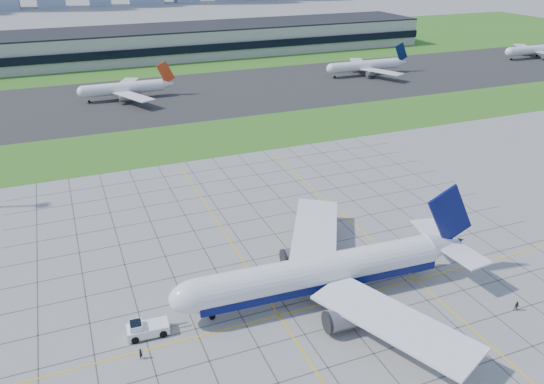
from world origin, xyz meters
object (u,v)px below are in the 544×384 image
object	(u,v)px
crew_near	(141,354)
distant_jet_1	(125,88)
airliner	(322,272)
distant_jet_3	(538,49)
pushback_tug	(146,329)
distant_jet_2	(366,65)
crew_far	(517,306)

from	to	relation	value
crew_near	distant_jet_1	world-z (taller)	distant_jet_1
airliner	distant_jet_3	bearing A→B (deg)	38.65
crew_near	airliner	bearing A→B (deg)	-29.96
pushback_tug	crew_near	xyz separation A→B (m)	(-1.66, -5.21, -0.28)
pushback_tug	distant_jet_1	world-z (taller)	distant_jet_1
distant_jet_2	distant_jet_3	world-z (taller)	same
pushback_tug	crew_far	size ratio (longest dim) A/B	5.30
pushback_tug	distant_jet_1	distance (m)	147.98
pushback_tug	distant_jet_2	size ratio (longest dim) A/B	0.23
pushback_tug	distant_jet_3	distance (m)	282.59
distant_jet_2	crew_far	bearing A→B (deg)	-113.03
distant_jet_1	distant_jet_2	size ratio (longest dim) A/B	1.00
distant_jet_3	pushback_tug	bearing A→B (deg)	-148.22
distant_jet_2	distant_jet_3	bearing A→B (deg)	0.53
crew_near	distant_jet_3	xyz separation A→B (m)	(241.87, 154.04, 3.57)
crew_far	distant_jet_1	xyz separation A→B (m)	(-42.08, 164.68, 3.56)
crew_far	distant_jet_1	size ratio (longest dim) A/B	0.04
distant_jet_1	airliner	bearing A→B (deg)	-85.00
pushback_tug	crew_far	distance (m)	62.64
distant_jet_1	distant_jet_2	bearing A→B (deg)	0.49
crew_near	distant_jet_1	bearing A→B (deg)	45.78
pushback_tug	distant_jet_3	world-z (taller)	distant_jet_3
airliner	crew_far	distance (m)	33.74
crew_near	distant_jet_1	xyz separation A→B (m)	(19.63, 152.06, 3.56)
pushback_tug	distant_jet_1	size ratio (longest dim) A/B	0.23
pushback_tug	distant_jet_3	size ratio (longest dim) A/B	0.22
airliner	distant_jet_1	bearing A→B (deg)	98.01
distant_jet_1	distant_jet_3	size ratio (longest dim) A/B	0.95
crew_near	distant_jet_3	bearing A→B (deg)	-4.37
distant_jet_2	distant_jet_3	distance (m)	109.73
distant_jet_2	distant_jet_3	xyz separation A→B (m)	(109.73, 1.02, 0.00)
distant_jet_1	crew_near	bearing A→B (deg)	-97.36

